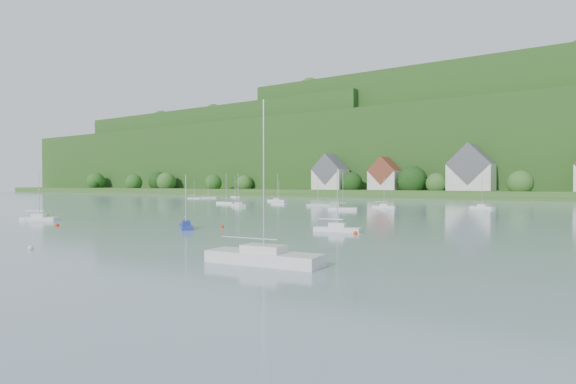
{
  "coord_description": "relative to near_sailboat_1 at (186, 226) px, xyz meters",
  "views": [
    {
      "loc": [
        46.85,
        1.59,
        5.54
      ],
      "look_at": [
        -2.53,
        75.0,
        4.0
      ],
      "focal_mm": 29.36,
      "sensor_mm": 36.0,
      "label": 1
    }
  ],
  "objects": [
    {
      "name": "far_shore_strip",
      "position": [
        -4.09,
        157.42,
        1.1
      ],
      "size": [
        600.0,
        60.0,
        3.0
      ],
      "primitive_type": "cube",
      "color": "#2B521E",
      "rests_on": "ground"
    },
    {
      "name": "near_sailboat_4",
      "position": [
        23.34,
        -15.13,
        0.14
      ],
      "size": [
        8.59,
        3.24,
        11.32
      ],
      "rotation": [
        0.0,
        0.0,
        0.11
      ],
      "color": "silver",
      "rests_on": "ground"
    },
    {
      "name": "village_building_2",
      "position": [
        0.91,
        145.42,
        9.87
      ],
      "size": [
        16.0,
        11.44,
        18.0
      ],
      "color": "beige",
      "rests_on": "far_shore_strip"
    },
    {
      "name": "mooring_buoy_3",
      "position": [
        2.8,
        3.53,
        -0.4
      ],
      "size": [
        0.43,
        0.43,
        0.43
      ],
      "primitive_type": "sphere",
      "color": "red",
      "rests_on": "ground"
    },
    {
      "name": "near_sailboat_1",
      "position": [
        0.0,
        0.0,
        0.0
      ],
      "size": [
        4.7,
        4.18,
        6.66
      ],
      "rotation": [
        0.0,
        0.0,
        -0.68
      ],
      "color": "navy",
      "rests_on": "ground"
    },
    {
      "name": "village_building_1",
      "position": [
        -34.09,
        146.42,
        8.36
      ],
      "size": [
        12.0,
        9.36,
        14.0
      ],
      "color": "beige",
      "rests_on": "far_shore_strip"
    },
    {
      "name": "near_sailboat_6",
      "position": [
        -27.58,
        -3.36,
        0.02
      ],
      "size": [
        5.65,
        3.86,
        7.48
      ],
      "rotation": [
        0.0,
        0.0,
        0.46
      ],
      "color": "silver",
      "rests_on": "ground"
    },
    {
      "name": "mooring_buoy_2",
      "position": [
        20.22,
        5.77,
        -0.4
      ],
      "size": [
        0.47,
        0.47,
        0.47
      ],
      "primitive_type": "sphere",
      "color": "red",
      "rests_on": "ground"
    },
    {
      "name": "village_building_0",
      "position": [
        -59.09,
        144.42,
        9.12
      ],
      "size": [
        14.0,
        10.4,
        16.0
      ],
      "color": "beige",
      "rests_on": "far_shore_strip"
    },
    {
      "name": "forested_ridge",
      "position": [
        -3.69,
        225.98,
        22.49
      ],
      "size": [
        620.0,
        181.22,
        69.89
      ],
      "color": "#184114",
      "rests_on": "ground"
    },
    {
      "name": "mooring_buoy_0",
      "position": [
        -16.55,
        -6.94,
        -0.4
      ],
      "size": [
        0.49,
        0.49,
        0.49
      ],
      "primitive_type": "sphere",
      "color": "red",
      "rests_on": "ground"
    },
    {
      "name": "far_sailboat_cluster",
      "position": [
        5.18,
        74.33,
        -0.02
      ],
      "size": [
        182.77,
        70.9,
        8.71
      ],
      "color": "silver",
      "rests_on": "ground"
    },
    {
      "name": "mooring_buoy_1",
      "position": [
        2.65,
        -20.29,
        -0.4
      ],
      "size": [
        0.45,
        0.45,
        0.45
      ],
      "primitive_type": "sphere",
      "color": "silver",
      "rests_on": "ground"
    },
    {
      "name": "near_sailboat_3",
      "position": [
        17.2,
        7.23,
        0.02
      ],
      "size": [
        5.61,
        2.57,
        7.31
      ],
      "rotation": [
        0.0,
        0.0,
        0.2
      ],
      "color": "silver",
      "rests_on": "ground"
    },
    {
      "name": "mooring_buoy_5",
      "position": [
        -37.53,
        3.31,
        -0.4
      ],
      "size": [
        0.5,
        0.5,
        0.5
      ],
      "primitive_type": "sphere",
      "color": "red",
      "rests_on": "ground"
    }
  ]
}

